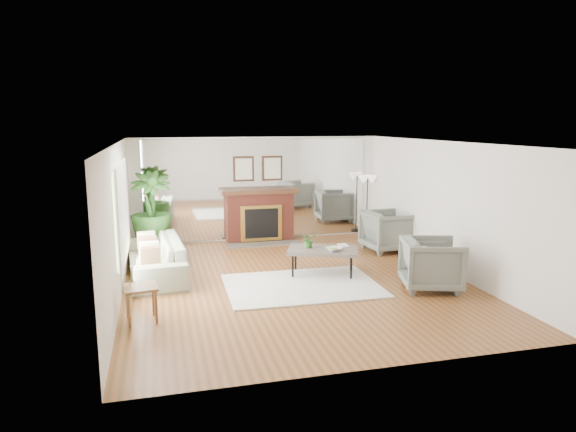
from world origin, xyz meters
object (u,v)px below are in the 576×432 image
object	(u,v)px
fireplace	(260,214)
armchair_front	(432,264)
coffee_table	(323,251)
floor_lamp	(368,184)
potted_ficus	(151,211)
armchair_back	(388,231)
side_table	(141,292)
sofa	(155,258)

from	to	relation	value
fireplace	armchair_front	size ratio (longest dim) A/B	2.10
coffee_table	floor_lamp	bearing A→B (deg)	53.87
coffee_table	potted_ficus	bearing A→B (deg)	143.05
armchair_back	floor_lamp	size ratio (longest dim) A/B	0.64
armchair_back	side_table	bearing A→B (deg)	114.73
fireplace	armchair_back	world-z (taller)	fireplace
coffee_table	armchair_front	bearing A→B (deg)	-38.24
sofa	armchair_front	xyz separation A→B (m)	(4.62, -1.96, 0.09)
sofa	armchair_back	distance (m)	5.10
side_table	armchair_back	bearing A→B (deg)	29.41
potted_ficus	coffee_table	bearing A→B (deg)	-36.95
side_table	floor_lamp	world-z (taller)	floor_lamp
armchair_front	floor_lamp	bearing A→B (deg)	8.78
armchair_front	floor_lamp	size ratio (longest dim) A/B	0.63
sofa	floor_lamp	distance (m)	5.67
fireplace	floor_lamp	size ratio (longest dim) A/B	1.32
sofa	side_table	distance (m)	2.25
sofa	fireplace	bearing A→B (deg)	129.20
coffee_table	sofa	bearing A→B (deg)	166.77
fireplace	coffee_table	world-z (taller)	fireplace
armchair_front	potted_ficus	bearing A→B (deg)	68.73
coffee_table	potted_ficus	distance (m)	3.93
armchair_front	coffee_table	bearing A→B (deg)	67.87
coffee_table	potted_ficus	size ratio (longest dim) A/B	0.81
fireplace	potted_ficus	xyz separation A→B (m)	(-2.52, -0.69, 0.31)
armchair_front	floor_lamp	xyz separation A→B (m)	(0.53, 4.12, 0.88)
armchair_back	side_table	size ratio (longest dim) A/B	1.88
fireplace	sofa	xyz separation A→B (m)	(-2.45, -2.32, -0.31)
armchair_back	floor_lamp	world-z (taller)	floor_lamp
armchair_back	potted_ficus	size ratio (longest dim) A/B	0.55
side_table	floor_lamp	size ratio (longest dim) A/B	0.34
side_table	floor_lamp	bearing A→B (deg)	39.46
fireplace	side_table	xyz separation A→B (m)	(-2.65, -4.56, -0.22)
potted_ficus	armchair_back	bearing A→B (deg)	-10.10
sofa	armchair_back	bearing A→B (deg)	93.83
coffee_table	sofa	world-z (taller)	sofa
sofa	armchair_back	world-z (taller)	armchair_back
fireplace	coffee_table	size ratio (longest dim) A/B	1.40
armchair_back	side_table	xyz separation A→B (m)	(-5.25, -2.96, -0.01)
fireplace	potted_ficus	size ratio (longest dim) A/B	1.13
armchair_back	armchair_front	distance (m)	2.70
fireplace	coffee_table	distance (m)	3.10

